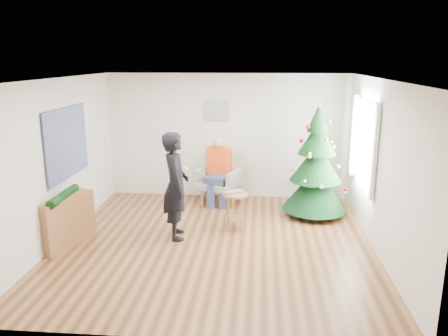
# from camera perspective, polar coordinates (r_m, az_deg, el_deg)

# --- Properties ---
(floor) EXTENTS (5.00, 5.00, 0.00)m
(floor) POSITION_cam_1_polar(r_m,az_deg,el_deg) (7.15, -1.22, -9.75)
(floor) COLOR brown
(floor) RESTS_ON ground
(ceiling) EXTENTS (5.00, 5.00, 0.00)m
(ceiling) POSITION_cam_1_polar(r_m,az_deg,el_deg) (6.54, -1.34, 11.55)
(ceiling) COLOR white
(ceiling) RESTS_ON wall_back
(wall_back) EXTENTS (5.00, 0.00, 5.00)m
(wall_back) POSITION_cam_1_polar(r_m,az_deg,el_deg) (9.16, 0.38, 4.14)
(wall_back) COLOR silver
(wall_back) RESTS_ON floor
(wall_front) EXTENTS (5.00, 0.00, 5.00)m
(wall_front) POSITION_cam_1_polar(r_m,az_deg,el_deg) (4.36, -4.79, -7.43)
(wall_front) COLOR silver
(wall_front) RESTS_ON floor
(wall_left) EXTENTS (0.00, 5.00, 5.00)m
(wall_left) POSITION_cam_1_polar(r_m,az_deg,el_deg) (7.42, -20.87, 0.78)
(wall_left) COLOR silver
(wall_left) RESTS_ON floor
(wall_right) EXTENTS (0.00, 5.00, 5.00)m
(wall_right) POSITION_cam_1_polar(r_m,az_deg,el_deg) (6.93, 19.75, -0.03)
(wall_right) COLOR silver
(wall_right) RESTS_ON floor
(window_panel) EXTENTS (0.04, 1.30, 1.40)m
(window_panel) POSITION_cam_1_polar(r_m,az_deg,el_deg) (7.83, 17.85, 3.20)
(window_panel) COLOR white
(window_panel) RESTS_ON wall_right
(curtains) EXTENTS (0.05, 1.75, 1.50)m
(curtains) POSITION_cam_1_polar(r_m,az_deg,el_deg) (7.82, 17.63, 3.20)
(curtains) COLOR white
(curtains) RESTS_ON wall_right
(christmas_tree) EXTENTS (1.20, 1.20, 2.18)m
(christmas_tree) POSITION_cam_1_polar(r_m,az_deg,el_deg) (8.26, 11.93, 0.44)
(christmas_tree) COLOR #3F2816
(christmas_tree) RESTS_ON floor
(stool) EXTENTS (0.44, 0.44, 0.65)m
(stool) POSITION_cam_1_polar(r_m,az_deg,el_deg) (7.57, 1.43, -5.64)
(stool) COLOR brown
(stool) RESTS_ON floor
(laptop) EXTENTS (0.42, 0.41, 0.03)m
(laptop) POSITION_cam_1_polar(r_m,az_deg,el_deg) (7.46, 1.45, -3.23)
(laptop) COLOR silver
(laptop) RESTS_ON stool
(armchair) EXTENTS (1.00, 0.98, 1.04)m
(armchair) POSITION_cam_1_polar(r_m,az_deg,el_deg) (8.96, -0.53, -2.10)
(armchair) COLOR gray
(armchair) RESTS_ON floor
(seated_person) EXTENTS (0.58, 0.74, 1.36)m
(seated_person) POSITION_cam_1_polar(r_m,az_deg,el_deg) (8.82, -0.73, -0.22)
(seated_person) COLOR navy
(seated_person) RESTS_ON armchair
(standing_man) EXTENTS (0.57, 0.73, 1.77)m
(standing_man) POSITION_cam_1_polar(r_m,az_deg,el_deg) (7.12, -6.33, -2.32)
(standing_man) COLOR black
(standing_man) RESTS_ON floor
(game_controller) EXTENTS (0.07, 0.13, 0.04)m
(game_controller) POSITION_cam_1_polar(r_m,az_deg,el_deg) (6.98, -4.92, -0.11)
(game_controller) COLOR white
(game_controller) RESTS_ON standing_man
(console) EXTENTS (0.63, 1.04, 0.80)m
(console) POSITION_cam_1_polar(r_m,az_deg,el_deg) (7.36, -19.95, -6.57)
(console) COLOR brown
(console) RESTS_ON floor
(garland) EXTENTS (0.14, 0.90, 0.14)m
(garland) POSITION_cam_1_polar(r_m,az_deg,el_deg) (7.23, -20.23, -3.45)
(garland) COLOR black
(garland) RESTS_ON console
(tapestry) EXTENTS (0.03, 1.50, 1.15)m
(tapestry) POSITION_cam_1_polar(r_m,az_deg,el_deg) (7.61, -19.81, 3.13)
(tapestry) COLOR black
(tapestry) RESTS_ON wall_left
(framed_picture) EXTENTS (0.52, 0.05, 0.42)m
(framed_picture) POSITION_cam_1_polar(r_m,az_deg,el_deg) (9.06, -0.90, 7.55)
(framed_picture) COLOR tan
(framed_picture) RESTS_ON wall_back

